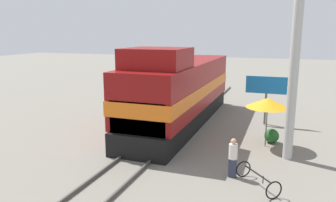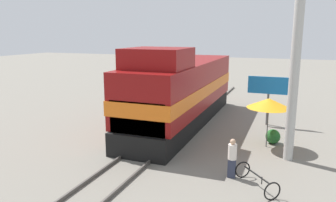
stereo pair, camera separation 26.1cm
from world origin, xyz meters
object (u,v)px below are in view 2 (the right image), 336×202
Objects in this scene: billboard_sign at (269,88)px; locomotive at (181,91)px; vendor_umbrella at (269,103)px; utility_pole at (296,53)px; person_bystander at (232,157)px; bicycle at (256,179)px.

locomotive is at bearing -159.08° from billboard_sign.
vendor_umbrella is at bearing -85.76° from billboard_sign.
utility_pole reaches higher than person_bystander.
bicycle is at bearing -87.88° from billboard_sign.
locomotive is at bearing 87.42° from bicycle.
vendor_umbrella reaches higher than person_bystander.
utility_pole is 3.16× the size of billboard_sign.
billboard_sign is (4.97, 1.90, 0.20)m from locomotive.
bicycle is (5.31, -7.03, -1.74)m from locomotive.
vendor_umbrella is 1.56× the size of person_bystander.
vendor_umbrella is 1.29× the size of bicycle.
locomotive is at bearing 156.53° from vendor_umbrella.
person_bystander is (-2.03, -2.81, -3.91)m from utility_pole.
billboard_sign is at bearing 85.38° from person_bystander.
billboard_sign is 1.56× the size of bicycle.
vendor_umbrella is 0.83× the size of billboard_sign.
person_bystander is (-0.67, -8.34, -1.43)m from billboard_sign.
person_bystander is at bearing -125.82° from utility_pole.
utility_pole reaches higher than bicycle.
billboard_sign is 9.15m from bicycle.
utility_pole is 5.66m from bicycle.
locomotive is 7.84m from person_bystander.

